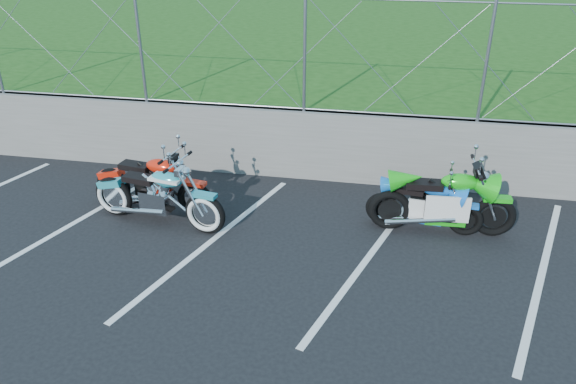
% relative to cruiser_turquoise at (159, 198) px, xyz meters
% --- Properties ---
extents(ground, '(90.00, 90.00, 0.00)m').
position_rel_cruiser_turquoise_xyz_m(ground, '(0.96, -1.32, -0.47)').
color(ground, black).
rests_on(ground, ground).
extents(retaining_wall, '(30.00, 0.22, 1.30)m').
position_rel_cruiser_turquoise_xyz_m(retaining_wall, '(0.96, 2.18, 0.18)').
color(retaining_wall, '#61615D').
rests_on(retaining_wall, ground).
extents(grass_field, '(30.00, 20.00, 1.30)m').
position_rel_cruiser_turquoise_xyz_m(grass_field, '(0.96, 12.18, 0.18)').
color(grass_field, '#1C4612').
rests_on(grass_field, ground).
extents(chain_link_fence, '(28.00, 0.03, 2.00)m').
position_rel_cruiser_turquoise_xyz_m(chain_link_fence, '(0.96, 2.18, 1.83)').
color(chain_link_fence, gray).
rests_on(chain_link_fence, retaining_wall).
extents(parking_lines, '(18.29, 4.31, 0.01)m').
position_rel_cruiser_turquoise_xyz_m(parking_lines, '(2.16, -0.32, -0.47)').
color(parking_lines, silver).
rests_on(parking_lines, ground).
extents(cruiser_turquoise, '(2.35, 0.74, 1.17)m').
position_rel_cruiser_turquoise_xyz_m(cruiser_turquoise, '(0.00, 0.00, 0.00)').
color(cruiser_turquoise, black).
rests_on(cruiser_turquoise, ground).
extents(naked_orange, '(2.20, 0.74, 1.10)m').
position_rel_cruiser_turquoise_xyz_m(naked_orange, '(-0.26, 0.43, -0.00)').
color(naked_orange, black).
rests_on(naked_orange, ground).
extents(sportbike_green, '(2.25, 0.80, 1.16)m').
position_rel_cruiser_turquoise_xyz_m(sportbike_green, '(4.43, 0.56, 0.03)').
color(sportbike_green, black).
rests_on(sportbike_green, ground).
extents(sportbike_blue, '(1.82, 0.65, 0.94)m').
position_rel_cruiser_turquoise_xyz_m(sportbike_blue, '(4.15, 0.60, -0.06)').
color(sportbike_blue, black).
rests_on(sportbike_blue, ground).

